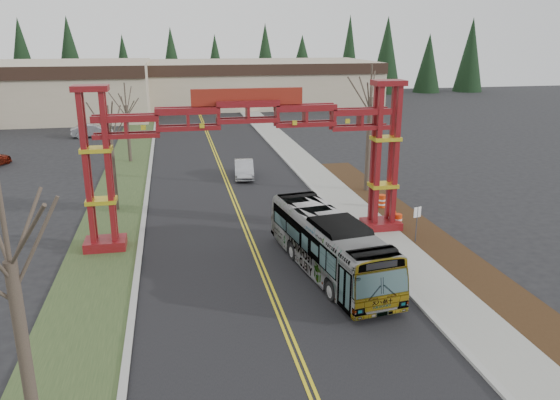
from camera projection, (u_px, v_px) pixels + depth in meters
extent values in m
cube|color=black|center=(235.00, 203.00, 38.11)|extent=(12.00, 110.00, 0.02)
cube|color=gold|center=(234.00, 203.00, 38.09)|extent=(0.12, 100.00, 0.01)
cube|color=gold|center=(237.00, 203.00, 38.13)|extent=(0.12, 100.00, 0.01)
cube|color=#A5A49F|center=(320.00, 197.00, 39.24)|extent=(0.30, 110.00, 0.15)
cube|color=gray|center=(340.00, 196.00, 39.51)|extent=(2.60, 110.00, 0.14)
cube|color=#301E10|center=(486.00, 282.00, 25.94)|extent=(2.60, 50.00, 0.12)
cube|color=#2E4422|center=(117.00, 210.00, 36.61)|extent=(4.00, 110.00, 0.08)
cube|color=#A5A49F|center=(145.00, 208.00, 36.95)|extent=(0.30, 110.00, 0.15)
cube|color=#64100D|center=(106.00, 244.00, 29.97)|extent=(2.20, 1.60, 0.60)
cube|color=#64100D|center=(86.00, 170.00, 28.28)|extent=(0.28, 0.28, 8.00)
cube|color=#64100D|center=(108.00, 169.00, 28.49)|extent=(0.28, 0.28, 8.00)
cube|color=#64100D|center=(88.00, 167.00, 28.94)|extent=(0.28, 0.28, 8.00)
cube|color=#64100D|center=(110.00, 166.00, 29.14)|extent=(0.28, 0.28, 8.00)
cube|color=yellow|center=(101.00, 201.00, 29.24)|extent=(1.60, 1.10, 0.22)
cube|color=yellow|center=(96.00, 149.00, 28.42)|extent=(1.60, 1.10, 0.22)
cube|color=#64100D|center=(90.00, 88.00, 27.49)|extent=(1.80, 1.20, 0.30)
cube|color=#64100D|center=(381.00, 225.00, 32.96)|extent=(2.20, 1.60, 0.60)
cube|color=#64100D|center=(378.00, 157.00, 31.27)|extent=(0.28, 0.28, 8.00)
cube|color=#64100D|center=(396.00, 156.00, 31.47)|extent=(0.28, 0.28, 8.00)
cube|color=#64100D|center=(374.00, 155.00, 31.92)|extent=(0.28, 0.28, 8.00)
cube|color=#64100D|center=(391.00, 154.00, 32.13)|extent=(0.28, 0.28, 8.00)
cube|color=yellow|center=(383.00, 185.00, 32.22)|extent=(1.60, 1.10, 0.22)
cube|color=yellow|center=(386.00, 138.00, 31.40)|extent=(1.60, 1.10, 0.22)
cube|color=#64100D|center=(389.00, 83.00, 30.48)|extent=(1.80, 1.20, 0.30)
cube|color=#64100D|center=(248.00, 109.00, 29.35)|extent=(16.00, 0.90, 1.00)
cube|color=#64100D|center=(248.00, 126.00, 29.62)|extent=(16.00, 0.90, 0.60)
cube|color=maroon|center=(247.00, 97.00, 29.16)|extent=(6.00, 0.25, 0.90)
cube|color=#B4A88A|center=(256.00, 83.00, 90.52)|extent=(38.00, 20.00, 7.00)
cube|color=black|center=(266.00, 70.00, 80.26)|extent=(38.00, 0.40, 1.60)
cone|color=black|center=(17.00, 63.00, 93.52)|extent=(5.60, 5.60, 13.00)
cylinder|color=#382D26|center=(22.00, 96.00, 95.20)|extent=(0.80, 0.80, 1.60)
cone|color=black|center=(69.00, 62.00, 95.11)|extent=(5.60, 5.60, 13.00)
cylinder|color=#382D26|center=(73.00, 95.00, 96.78)|extent=(0.80, 0.80, 1.60)
cone|color=black|center=(120.00, 62.00, 96.70)|extent=(5.60, 5.60, 13.00)
cylinder|color=#382D26|center=(123.00, 94.00, 98.37)|extent=(0.80, 0.80, 1.60)
cone|color=black|center=(169.00, 61.00, 98.28)|extent=(5.60, 5.60, 13.00)
cylinder|color=#382D26|center=(170.00, 93.00, 99.95)|extent=(0.80, 0.80, 1.60)
cone|color=black|center=(216.00, 61.00, 99.87)|extent=(5.60, 5.60, 13.00)
cylinder|color=#382D26|center=(217.00, 92.00, 101.54)|extent=(0.80, 0.80, 1.60)
cone|color=black|center=(262.00, 60.00, 101.45)|extent=(5.60, 5.60, 13.00)
cylinder|color=#382D26|center=(262.00, 91.00, 103.13)|extent=(0.80, 0.80, 1.60)
cone|color=black|center=(306.00, 60.00, 103.04)|extent=(5.60, 5.60, 13.00)
cylinder|color=#382D26|center=(305.00, 91.00, 104.71)|extent=(0.80, 0.80, 1.60)
cone|color=black|center=(349.00, 60.00, 104.62)|extent=(5.60, 5.60, 13.00)
cylinder|color=#382D26|center=(348.00, 90.00, 106.30)|extent=(0.80, 0.80, 1.60)
cone|color=black|center=(391.00, 59.00, 106.21)|extent=(5.60, 5.60, 13.00)
cylinder|color=#382D26|center=(389.00, 89.00, 107.88)|extent=(0.80, 0.80, 1.60)
cone|color=black|center=(431.00, 59.00, 107.80)|extent=(5.60, 5.60, 13.00)
cylinder|color=#382D26|center=(429.00, 88.00, 109.47)|extent=(0.80, 0.80, 1.60)
cone|color=black|center=(470.00, 58.00, 109.38)|extent=(5.60, 5.60, 13.00)
cylinder|color=#382D26|center=(467.00, 87.00, 111.06)|extent=(0.80, 0.80, 1.60)
imported|color=#9D9FA4|center=(329.00, 245.00, 26.73)|extent=(3.96, 10.89, 2.96)
imported|color=#A5A8AD|center=(244.00, 169.00, 44.80)|extent=(1.95, 4.45, 1.42)
imported|color=#989AA0|center=(92.00, 130.00, 62.20)|extent=(4.75, 2.18, 1.51)
cylinder|color=#382D26|center=(28.00, 375.00, 13.82)|extent=(0.33, 0.33, 6.25)
cylinder|color=#382D26|center=(3.00, 220.00, 12.60)|extent=(0.12, 0.12, 2.26)
cylinder|color=#382D26|center=(114.00, 174.00, 35.93)|extent=(0.31, 0.31, 4.97)
cylinder|color=#382D26|center=(109.00, 122.00, 34.91)|extent=(0.12, 0.12, 2.13)
cylinder|color=#382D26|center=(128.00, 134.00, 49.65)|extent=(0.30, 0.30, 5.21)
cylinder|color=#382D26|center=(125.00, 95.00, 48.61)|extent=(0.11, 0.11, 2.09)
cylinder|color=#382D26|center=(368.00, 145.00, 39.98)|extent=(0.35, 0.35, 7.03)
cylinder|color=#382D26|center=(371.00, 81.00, 38.63)|extent=(0.13, 0.13, 2.41)
cylinder|color=#3F3F44|center=(416.00, 225.00, 30.57)|extent=(0.06, 0.06, 2.16)
cube|color=white|center=(417.00, 212.00, 30.34)|extent=(0.48, 0.18, 0.59)
cylinder|color=red|center=(398.00, 221.00, 33.09)|extent=(0.48, 0.48, 0.92)
cylinder|color=white|center=(398.00, 219.00, 33.05)|extent=(0.50, 0.50, 0.11)
cylinder|color=white|center=(398.00, 224.00, 33.14)|extent=(0.50, 0.50, 0.11)
cylinder|color=red|center=(391.00, 219.00, 33.36)|extent=(0.53, 0.53, 1.01)
cylinder|color=white|center=(391.00, 217.00, 33.32)|extent=(0.55, 0.55, 0.12)
cylinder|color=white|center=(391.00, 222.00, 33.40)|extent=(0.55, 0.55, 0.12)
cylinder|color=red|center=(382.00, 202.00, 36.83)|extent=(0.51, 0.51, 0.98)
cylinder|color=white|center=(382.00, 200.00, 36.78)|extent=(0.53, 0.53, 0.12)
cylinder|color=white|center=(382.00, 204.00, 36.87)|extent=(0.53, 0.53, 0.12)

